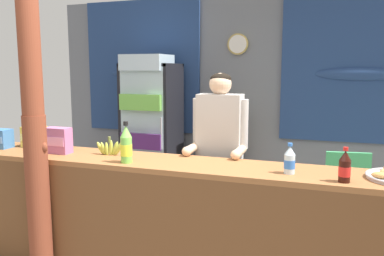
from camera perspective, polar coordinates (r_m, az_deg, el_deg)
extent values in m
plane|color=slate|center=(4.01, 3.15, -16.01)|extent=(7.67, 7.67, 0.00)
cube|color=slate|center=(5.44, 8.67, 4.65)|extent=(5.71, 0.12, 2.62)
cube|color=navy|center=(5.86, -7.12, 8.66)|extent=(1.74, 0.04, 1.86)
ellipsoid|color=navy|center=(5.84, -7.20, 7.75)|extent=(0.96, 0.10, 0.16)
cube|color=navy|center=(5.25, 22.80, 8.11)|extent=(1.85, 0.04, 1.86)
ellipsoid|color=navy|center=(5.23, 22.76, 7.10)|extent=(1.02, 0.10, 0.16)
cylinder|color=tan|center=(5.40, 6.56, 11.80)|extent=(0.28, 0.03, 0.28)
cylinder|color=white|center=(5.39, 6.52, 11.81)|extent=(0.24, 0.01, 0.24)
cube|color=beige|center=(5.26, 16.96, 7.49)|extent=(0.24, 0.02, 0.18)
cube|color=#935B33|center=(3.09, -1.04, -5.32)|extent=(4.41, 0.54, 0.04)
cube|color=brown|center=(3.02, -2.72, -15.13)|extent=(4.41, 0.04, 0.91)
cylinder|color=brown|center=(3.42, -21.07, -9.25)|extent=(0.18, 0.18, 1.31)
cylinder|color=brown|center=(3.28, -22.30, 13.11)|extent=(0.16, 0.16, 1.31)
ellipsoid|color=brown|center=(3.27, -20.37, -2.59)|extent=(0.06, 0.05, 0.08)
cube|color=black|center=(5.64, -4.46, 0.31)|extent=(0.68, 0.04, 1.73)
cube|color=black|center=(5.52, -8.69, 0.06)|extent=(0.04, 0.62, 1.73)
cube|color=black|center=(5.25, -2.54, -0.27)|extent=(0.04, 0.62, 1.73)
cube|color=black|center=(5.32, -5.83, 8.92)|extent=(0.68, 0.62, 0.04)
cube|color=black|center=(5.56, -5.57, -8.52)|extent=(0.68, 0.62, 0.08)
cube|color=silver|center=(5.11, -7.11, -0.01)|extent=(0.62, 0.02, 1.57)
cylinder|color=#B7B7BC|center=(4.97, -4.39, -0.79)|extent=(0.02, 0.02, 0.40)
cube|color=silver|center=(5.42, -5.66, -2.42)|extent=(0.60, 0.54, 0.02)
cube|color=#56286B|center=(5.29, -6.25, -1.48)|extent=(0.56, 0.50, 0.20)
cube|color=silver|center=(5.35, -5.74, 2.77)|extent=(0.60, 0.54, 0.02)
cube|color=#75C64C|center=(5.22, -6.33, 3.84)|extent=(0.56, 0.50, 0.20)
cube|color=silver|center=(5.32, -5.82, 8.06)|extent=(0.60, 0.54, 0.02)
cube|color=silver|center=(5.21, -6.42, 9.25)|extent=(0.56, 0.50, 0.20)
cube|color=brown|center=(5.34, 2.07, -2.80)|extent=(0.04, 0.28, 1.24)
cube|color=brown|center=(5.23, 6.69, -3.10)|extent=(0.04, 0.28, 1.24)
cube|color=brown|center=(5.21, 4.41, 1.73)|extent=(0.44, 0.28, 0.02)
cylinder|color=#75C64C|center=(5.22, 3.72, 2.45)|extent=(0.06, 0.06, 0.10)
cylinder|color=silver|center=(5.19, 5.12, 2.40)|extent=(0.05, 0.05, 0.10)
cube|color=brown|center=(5.27, 4.36, -2.29)|extent=(0.44, 0.28, 0.02)
cylinder|color=silver|center=(5.27, 3.68, -1.27)|extent=(0.06, 0.06, 0.16)
cylinder|color=orange|center=(5.24, 5.07, -1.46)|extent=(0.06, 0.06, 0.14)
cube|color=brown|center=(5.35, 4.32, -6.20)|extent=(0.44, 0.28, 0.02)
cylinder|color=orange|center=(5.35, 3.64, -5.38)|extent=(0.05, 0.05, 0.12)
cylinder|color=black|center=(5.31, 5.02, -5.52)|extent=(0.05, 0.05, 0.12)
cube|color=#4CC675|center=(4.44, 20.71, -8.04)|extent=(0.50, 0.50, 0.04)
cube|color=#4CC675|center=(4.20, 21.31, -5.92)|extent=(0.42, 0.10, 0.40)
cylinder|color=#4CC675|center=(4.72, 22.49, -9.97)|extent=(0.04, 0.04, 0.44)
cylinder|color=#4CC675|center=(4.66, 17.84, -9.97)|extent=(0.04, 0.04, 0.44)
cylinder|color=#4CC675|center=(4.37, 23.48, -11.51)|extent=(0.04, 0.04, 0.44)
cylinder|color=#4CC675|center=(4.30, 18.43, -11.54)|extent=(0.04, 0.04, 0.44)
cube|color=#4CC675|center=(4.45, 23.34, -6.56)|extent=(0.10, 0.40, 0.03)
cube|color=#4CC675|center=(4.38, 18.20, -6.51)|extent=(0.10, 0.40, 0.03)
cylinder|color=#28282D|center=(3.66, 2.65, -11.09)|extent=(0.11, 0.11, 0.87)
cylinder|color=#28282D|center=(3.62, 5.15, -11.34)|extent=(0.11, 0.11, 0.87)
cube|color=#BCB7B2|center=(3.46, 4.01, 0.12)|extent=(0.38, 0.20, 0.57)
sphere|color=#DBB28E|center=(3.43, 4.08, 6.27)|extent=(0.19, 0.19, 0.19)
ellipsoid|color=black|center=(3.44, 4.13, 6.99)|extent=(0.18, 0.18, 0.10)
cylinder|color=#BCB7B2|center=(3.52, 0.78, 0.86)|extent=(0.08, 0.08, 0.42)
cylinder|color=#DBB28E|center=(3.41, -0.03, -2.95)|extent=(0.07, 0.26, 0.07)
sphere|color=#DBB28E|center=(3.29, -0.78, -3.37)|extent=(0.08, 0.08, 0.08)
cylinder|color=#BCB7B2|center=(3.41, 7.35, 0.55)|extent=(0.08, 0.08, 0.42)
cylinder|color=#DBB28E|center=(3.30, 6.74, -3.40)|extent=(0.07, 0.26, 0.07)
sphere|color=#DBB28E|center=(3.18, 6.22, -3.86)|extent=(0.08, 0.08, 0.08)
cylinder|color=#75C64C|center=(3.10, -9.35, -3.10)|extent=(0.09, 0.09, 0.20)
cone|color=#75C64C|center=(3.08, -9.41, -0.48)|extent=(0.09, 0.09, 0.09)
cylinder|color=black|center=(3.07, -9.44, 0.64)|extent=(0.04, 0.04, 0.03)
cylinder|color=yellow|center=(3.10, -9.35, -3.10)|extent=(0.09, 0.09, 0.09)
cylinder|color=black|center=(2.72, 20.92, -5.79)|extent=(0.07, 0.07, 0.14)
cone|color=black|center=(2.70, 21.03, -3.69)|extent=(0.07, 0.07, 0.06)
cylinder|color=red|center=(2.69, 21.08, -2.79)|extent=(0.03, 0.03, 0.02)
cylinder|color=red|center=(2.72, 20.92, -5.79)|extent=(0.08, 0.08, 0.06)
cylinder|color=silver|center=(2.83, 13.72, -5.02)|extent=(0.07, 0.07, 0.13)
cone|color=silver|center=(2.81, 13.79, -3.12)|extent=(0.07, 0.07, 0.06)
cylinder|color=blue|center=(2.80, 13.82, -2.30)|extent=(0.03, 0.03, 0.02)
cylinder|color=blue|center=(2.83, 13.72, -5.02)|extent=(0.08, 0.08, 0.06)
cube|color=#EAD14C|center=(3.97, -21.58, -1.15)|extent=(0.19, 0.15, 0.19)
cube|color=#FFFF8C|center=(3.91, -22.31, -1.32)|extent=(0.17, 0.00, 0.07)
cube|color=#3D75B7|center=(4.03, -25.60, -1.37)|extent=(0.18, 0.13, 0.17)
cube|color=#B76699|center=(3.59, -18.56, -1.68)|extent=(0.22, 0.11, 0.22)
cube|color=#F7A5D8|center=(3.55, -19.14, -1.84)|extent=(0.20, 0.00, 0.08)
ellipsoid|color=#C68947|center=(2.86, 25.28, -6.09)|extent=(0.11, 0.07, 0.04)
ellipsoid|color=#B7C647|center=(3.46, -12.92, -2.80)|extent=(0.09, 0.03, 0.12)
ellipsoid|color=#B7C647|center=(3.43, -12.53, -2.89)|extent=(0.06, 0.04, 0.12)
ellipsoid|color=#B7C647|center=(3.41, -12.04, -2.93)|extent=(0.05, 0.04, 0.12)
ellipsoid|color=#B7C647|center=(3.40, -11.48, -2.81)|extent=(0.04, 0.03, 0.14)
ellipsoid|color=#B7C647|center=(3.39, -10.88, -2.88)|extent=(0.08, 0.03, 0.13)
ellipsoid|color=#B7C647|center=(3.37, -10.36, -2.83)|extent=(0.10, 0.04, 0.14)
cylinder|color=olive|center=(3.40, -11.71, -1.62)|extent=(0.02, 0.02, 0.05)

